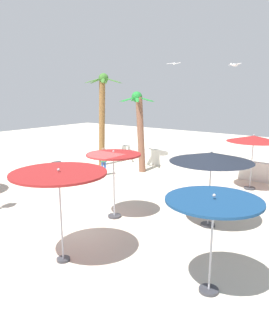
# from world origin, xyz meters

# --- Properties ---
(ground_plane) EXTENTS (56.00, 56.00, 0.00)m
(ground_plane) POSITION_xyz_m (0.00, 0.00, 0.00)
(ground_plane) COLOR beige
(boundary_wall) EXTENTS (25.20, 0.30, 1.05)m
(boundary_wall) POSITION_xyz_m (0.00, 9.67, 0.52)
(boundary_wall) COLOR silver
(boundary_wall) RESTS_ON ground_plane
(patio_umbrella_0) EXTENTS (2.04, 2.04, 2.62)m
(patio_umbrella_0) POSITION_xyz_m (0.82, 1.04, 2.26)
(patio_umbrella_0) COLOR #333338
(patio_umbrella_0) RESTS_ON ground_plane
(patio_umbrella_1) EXTENTS (2.57, 2.57, 2.74)m
(patio_umbrella_1) POSITION_xyz_m (3.72, 7.98, 2.50)
(patio_umbrella_1) COLOR #333338
(patio_umbrella_1) RESTS_ON ground_plane
(patio_umbrella_3) EXTENTS (2.91, 2.91, 2.77)m
(patio_umbrella_3) POSITION_xyz_m (4.06, 2.45, 2.53)
(patio_umbrella_3) COLOR #333338
(patio_umbrella_3) RESTS_ON ground_plane
(patio_umbrella_4) EXTENTS (2.23, 2.23, 2.50)m
(patio_umbrella_4) POSITION_xyz_m (5.83, -1.25, 2.18)
(patio_umbrella_4) COLOR #333338
(patio_umbrella_4) RESTS_ON ground_plane
(patio_umbrella_5) EXTENTS (2.62, 2.62, 2.74)m
(patio_umbrella_5) POSITION_xyz_m (1.86, -2.41, 2.51)
(patio_umbrella_5) COLOR #333338
(patio_umbrella_5) RESTS_ON ground_plane
(palm_tree_0) EXTENTS (2.40, 2.08, 5.84)m
(palm_tree_0) POSITION_xyz_m (-5.72, 7.50, 3.53)
(palm_tree_0) COLOR brown
(palm_tree_0) RESTS_ON ground_plane
(palm_tree_1) EXTENTS (2.00, 2.04, 4.75)m
(palm_tree_1) POSITION_xyz_m (-2.91, 7.66, 2.94)
(palm_tree_1) COLOR brown
(palm_tree_1) RESTS_ON ground_plane
(lounge_chair_0) EXTENTS (1.94, 0.91, 0.83)m
(lounge_chair_0) POSITION_xyz_m (-5.25, 3.76, 0.40)
(lounge_chair_0) COLOR #B7B7BC
(lounge_chair_0) RESTS_ON ground_plane
(guest_1) EXTENTS (0.38, 0.50, 1.64)m
(guest_1) POSITION_xyz_m (-3.86, 5.52, 0.99)
(guest_1) COLOR #3359B2
(guest_1) RESTS_ON ground_plane
(seagull_0) EXTENTS (0.79, 0.74, 0.14)m
(seagull_0) POSITION_xyz_m (3.04, 6.62, 5.88)
(seagull_0) COLOR white
(seagull_1) EXTENTS (0.96, 0.42, 0.14)m
(seagull_1) POSITION_xyz_m (-2.71, 11.10, 6.48)
(seagull_1) COLOR white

